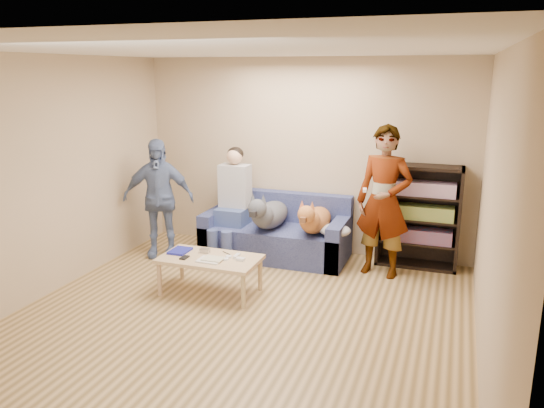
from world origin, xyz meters
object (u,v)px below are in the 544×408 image
at_px(person_seated, 232,198).
at_px(person_standing_left, 158,198).
at_px(coffee_table, 210,261).
at_px(sofa, 277,235).
at_px(dog_gray, 268,214).
at_px(dog_tan, 314,219).
at_px(bookshelf, 419,214).
at_px(notebook_blue, 180,251).
at_px(person_standing_right, 384,202).
at_px(camera_silver, 205,251).

bearing_deg(person_seated, person_standing_left, -156.79).
xyz_separation_m(person_standing_left, coffee_table, (1.18, -0.91, -0.42)).
relative_size(sofa, coffee_table, 1.73).
height_order(person_standing_left, dog_gray, person_standing_left).
xyz_separation_m(person_standing_left, dog_tan, (2.04, 0.33, -0.18)).
distance_m(dog_gray, bookshelf, 1.90).
xyz_separation_m(notebook_blue, bookshelf, (2.50, 1.60, 0.25)).
bearing_deg(coffee_table, sofa, 78.20).
bearing_deg(bookshelf, person_standing_right, -131.33).
bearing_deg(camera_silver, dog_gray, 71.63).
distance_m(notebook_blue, sofa, 1.54).
distance_m(person_standing_left, dog_tan, 2.07).
bearing_deg(dog_gray, dog_tan, 0.71).
distance_m(person_seated, coffee_table, 1.38).
height_order(camera_silver, bookshelf, bookshelf).
distance_m(coffee_table, bookshelf, 2.69).
distance_m(person_standing_left, bookshelf, 3.36).
height_order(coffee_table, bookshelf, bookshelf).
distance_m(person_standing_right, camera_silver, 2.18).
bearing_deg(coffee_table, dog_gray, 78.60).
distance_m(sofa, dog_gray, 0.39).
bearing_deg(person_seated, dog_tan, -2.81).
height_order(person_standing_left, bookshelf, person_standing_left).
distance_m(camera_silver, sofa, 1.37).
distance_m(notebook_blue, bookshelf, 2.98).
bearing_deg(dog_gray, coffee_table, -101.40).
distance_m(dog_gray, coffee_table, 1.28).
bearing_deg(notebook_blue, person_seated, 84.84).
distance_m(person_standing_right, notebook_blue, 2.46).
bearing_deg(notebook_blue, camera_silver, 14.04).
distance_m(notebook_blue, dog_gray, 1.36).
xyz_separation_m(person_standing_right, person_standing_left, (-2.89, -0.31, -0.12)).
bearing_deg(bookshelf, coffee_table, -141.78).
relative_size(coffee_table, bookshelf, 0.85).
relative_size(sofa, dog_gray, 1.54).
height_order(person_standing_left, camera_silver, person_standing_left).
bearing_deg(dog_tan, notebook_blue, -136.69).
xyz_separation_m(person_standing_right, person_seated, (-2.00, 0.08, -0.14)).
bearing_deg(dog_tan, person_standing_right, -1.36).
bearing_deg(person_seated, dog_gray, -6.79).
distance_m(person_standing_right, coffee_table, 2.17).
relative_size(notebook_blue, coffee_table, 0.24).
bearing_deg(camera_silver, bookshelf, 34.63).
bearing_deg(person_standing_right, dog_gray, -169.58).
height_order(dog_tan, bookshelf, bookshelf).
bearing_deg(person_seated, coffee_table, -77.42).
relative_size(person_standing_right, sofa, 0.96).
bearing_deg(dog_tan, person_standing_left, -170.89).
height_order(notebook_blue, coffee_table, notebook_blue).
bearing_deg(sofa, bookshelf, 7.40).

